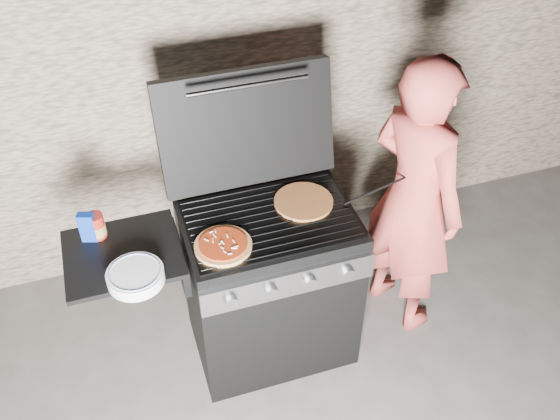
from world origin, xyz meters
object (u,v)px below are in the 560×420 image
object	(u,v)px
gas_grill	(223,297)
sauce_jar	(96,226)
pizza_topped	(223,245)
person	(414,200)

from	to	relation	value
gas_grill	sauce_jar	xyz separation A→B (m)	(-0.51, 0.13, 0.51)
pizza_topped	person	distance (m)	1.03
person	sauce_jar	bearing A→B (deg)	67.79
gas_grill	person	bearing A→B (deg)	1.88
gas_grill	pizza_topped	size ratio (longest dim) A/B	5.31
person	gas_grill	bearing A→B (deg)	73.47
gas_grill	person	distance (m)	1.07
pizza_topped	person	world-z (taller)	person
pizza_topped	sauce_jar	size ratio (longest dim) A/B	2.09
sauce_jar	gas_grill	bearing A→B (deg)	-14.87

